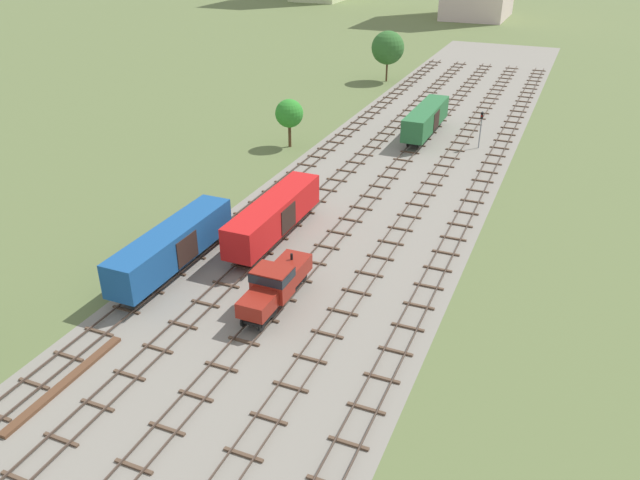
{
  "coord_description": "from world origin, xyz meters",
  "views": [
    {
      "loc": [
        18.5,
        -7.8,
        26.15
      ],
      "look_at": [
        0.0,
        35.95,
        1.5
      ],
      "focal_mm": 35.25,
      "sensor_mm": 36.0,
      "label": 1
    }
  ],
  "objects": [
    {
      "name": "signal_post_nearest",
      "position": [
        7.46,
        69.59,
        3.03
      ],
      "size": [
        0.28,
        0.47,
        4.72
      ],
      "color": "gray",
      "rests_on": "ground"
    },
    {
      "name": "freight_boxcar_centre_left_midfar",
      "position": [
        0.01,
        71.59,
        2.45
      ],
      "size": [
        2.87,
        14.0,
        3.6
      ],
      "color": "#286638",
      "rests_on": "ground"
    },
    {
      "name": "ground_plane",
      "position": [
        0.0,
        56.0,
        0.0
      ],
      "size": [
        480.0,
        480.0,
        0.0
      ],
      "primitive_type": "plane",
      "color": "#5B6B3D"
    },
    {
      "name": "ballast_bed",
      "position": [
        0.0,
        56.0,
        0.0
      ],
      "size": [
        23.89,
        176.0,
        0.01
      ],
      "primitive_type": "cube",
      "color": "gray",
      "rests_on": "ground"
    },
    {
      "name": "track_centre",
      "position": [
        4.97,
        57.0,
        0.14
      ],
      "size": [
        2.4,
        126.0,
        0.29
      ],
      "color": "#47382D",
      "rests_on": "ground"
    },
    {
      "name": "spare_rail_bundle",
      "position": [
        -8.18,
        14.32,
        0.12
      ],
      "size": [
        0.6,
        10.0,
        0.24
      ],
      "primitive_type": "cube",
      "color": "brown",
      "rests_on": "ground"
    },
    {
      "name": "track_centre_left",
      "position": [
        0.0,
        57.0,
        0.14
      ],
      "size": [
        2.4,
        126.0,
        0.29
      ],
      "color": "#47382D",
      "rests_on": "ground"
    },
    {
      "name": "freight_boxcar_left_mid",
      "position": [
        -4.97,
        37.2,
        2.45
      ],
      "size": [
        2.87,
        14.0,
        3.6
      ],
      "color": "red",
      "rests_on": "ground"
    },
    {
      "name": "track_centre_right",
      "position": [
        9.94,
        57.0,
        0.14
      ],
      "size": [
        2.4,
        126.0,
        0.29
      ],
      "color": "#47382D",
      "rests_on": "ground"
    },
    {
      "name": "freight_boxcar_far_left_near",
      "position": [
        -9.94,
        28.81,
        2.45
      ],
      "size": [
        2.87,
        14.0,
        3.6
      ],
      "color": "#194C8C",
      "rests_on": "ground"
    },
    {
      "name": "lineside_tree_1",
      "position": [
        -14.09,
        99.34,
        5.77
      ],
      "size": [
        5.66,
        5.66,
        8.61
      ],
      "color": "#4C331E",
      "rests_on": "ground"
    },
    {
      "name": "shunter_loco_centre_left_nearest",
      "position": [
        0.0,
        27.43,
        2.01
      ],
      "size": [
        2.74,
        8.46,
        3.1
      ],
      "color": "maroon",
      "rests_on": "ground"
    },
    {
      "name": "track_far_left",
      "position": [
        -9.94,
        57.0,
        0.14
      ],
      "size": [
        2.4,
        126.0,
        0.29
      ],
      "color": "#47382D",
      "rests_on": "ground"
    },
    {
      "name": "lineside_tree_2",
      "position": [
        -14.68,
        60.87,
        4.28
      ],
      "size": [
        3.5,
        3.5,
        6.06
      ],
      "color": "#4C331E",
      "rests_on": "ground"
    },
    {
      "name": "track_left",
      "position": [
        -4.97,
        57.0,
        0.14
      ],
      "size": [
        2.4,
        126.0,
        0.29
      ],
      "color": "#47382D",
      "rests_on": "ground"
    }
  ]
}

